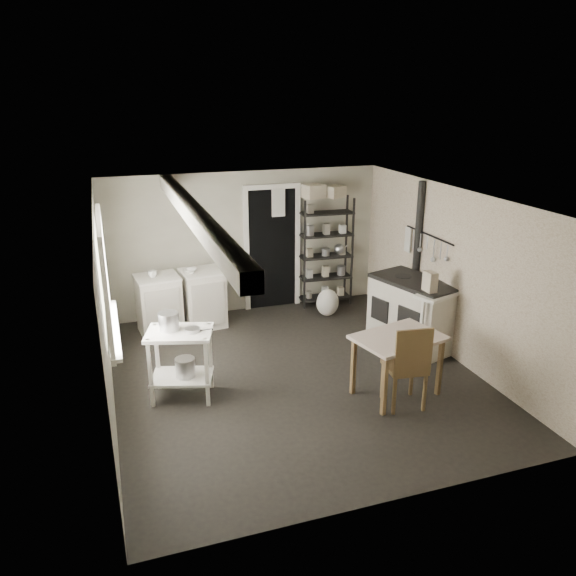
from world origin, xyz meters
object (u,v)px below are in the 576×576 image
object	(u,v)px
shelf_rack	(326,250)
work_table	(397,365)
chair	(405,367)
flour_sack	(328,302)
stockpot	(169,323)
base_cabinets	(181,301)
prep_table	(182,367)
stove	(413,316)

from	to	relation	value
shelf_rack	work_table	xyz separation A→B (m)	(-0.34, -3.12, -0.57)
chair	flour_sack	distance (m)	2.86
chair	stockpot	bearing A→B (deg)	163.79
base_cabinets	flour_sack	xyz separation A→B (m)	(2.33, -0.21, -0.22)
prep_table	work_table	distance (m)	2.56
work_table	chair	world-z (taller)	chair
prep_table	chair	xyz separation A→B (m)	(2.41, -0.99, 0.08)
stockpot	flour_sack	bearing A→B (deg)	32.98
prep_table	flour_sack	world-z (taller)	prep_table
base_cabinets	shelf_rack	world-z (taller)	shelf_rack
flour_sack	shelf_rack	bearing A→B (deg)	72.53
chair	work_table	bearing A→B (deg)	88.19
prep_table	stockpot	xyz separation A→B (m)	(-0.10, 0.09, 0.54)
work_table	stove	bearing A→B (deg)	52.48
flour_sack	chair	bearing A→B (deg)	-94.31
stove	work_table	size ratio (longest dim) A/B	1.23
base_cabinets	stove	bearing A→B (deg)	-33.82
base_cabinets	chair	distance (m)	3.71
shelf_rack	stove	xyz separation A→B (m)	(0.58, -1.92, -0.51)
prep_table	stove	distance (m)	3.40
chair	stove	bearing A→B (deg)	63.28
work_table	base_cabinets	bearing A→B (deg)	127.38
stove	prep_table	bearing A→B (deg)	171.19
stove	shelf_rack	bearing A→B (deg)	90.28
flour_sack	prep_table	bearing A→B (deg)	-144.78
stockpot	flour_sack	world-z (taller)	stockpot
work_table	chair	xyz separation A→B (m)	(-0.04, -0.24, 0.10)
shelf_rack	chair	distance (m)	3.42
prep_table	base_cabinets	bearing A→B (deg)	81.71
work_table	flour_sack	bearing A→B (deg)	86.11
shelf_rack	work_table	world-z (taller)	shelf_rack
base_cabinets	prep_table	bearing A→B (deg)	-104.46
stove	flour_sack	bearing A→B (deg)	101.60
prep_table	chair	world-z (taller)	chair
base_cabinets	stockpot	bearing A→B (deg)	-107.61
stove	chair	distance (m)	1.74
base_cabinets	stove	world-z (taller)	stove
stockpot	stove	distance (m)	3.53
work_table	flour_sack	distance (m)	2.61
stove	chair	size ratio (longest dim) A/B	1.19
prep_table	flour_sack	distance (m)	3.22
work_table	prep_table	bearing A→B (deg)	163.10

